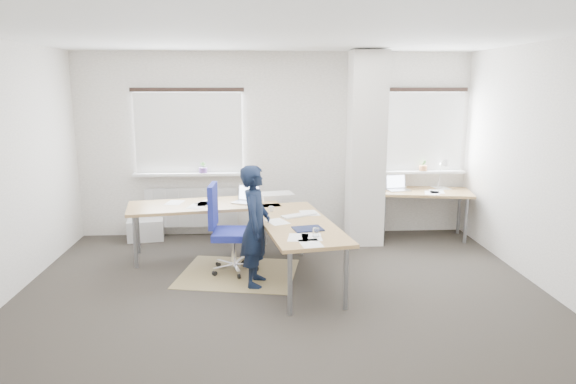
{
  "coord_description": "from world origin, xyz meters",
  "views": [
    {
      "loc": [
        -0.25,
        -5.37,
        2.32
      ],
      "look_at": [
        0.11,
        0.9,
        1.0
      ],
      "focal_mm": 32.0,
      "sensor_mm": 36.0,
      "label": 1
    }
  ],
  "objects": [
    {
      "name": "desk_main",
      "position": [
        -0.36,
        0.98,
        0.69
      ],
      "size": [
        2.82,
        2.63,
        0.96
      ],
      "rotation": [
        0.0,
        0.0,
        0.17
      ],
      "color": "olive",
      "rests_on": "ground"
    },
    {
      "name": "ground",
      "position": [
        0.0,
        0.0,
        0.0
      ],
      "size": [
        6.0,
        6.0,
        0.0
      ],
      "primitive_type": "plane",
      "color": "#292621",
      "rests_on": "ground"
    },
    {
      "name": "white_crate",
      "position": [
        -1.98,
        2.25,
        0.16
      ],
      "size": [
        0.57,
        0.44,
        0.31
      ],
      "primitive_type": "cube",
      "rotation": [
        0.0,
        0.0,
        0.15
      ],
      "color": "white",
      "rests_on": "ground"
    },
    {
      "name": "desk_side",
      "position": [
        2.25,
        2.15,
        0.69
      ],
      "size": [
        1.5,
        0.93,
        1.22
      ],
      "rotation": [
        0.0,
        0.0,
        -0.17
      ],
      "color": "olive",
      "rests_on": "ground"
    },
    {
      "name": "task_chair",
      "position": [
        -0.62,
        0.8,
        0.31
      ],
      "size": [
        0.61,
        0.6,
        1.12
      ],
      "rotation": [
        0.0,
        0.0,
        -0.06
      ],
      "color": "navy",
      "rests_on": "ground"
    },
    {
      "name": "floor_mat",
      "position": [
        -0.53,
        0.71,
        0.0
      ],
      "size": [
        1.59,
        1.42,
        0.01
      ],
      "primitive_type": "cube",
      "rotation": [
        0.0,
        0.0,
        -0.18
      ],
      "color": "olive",
      "rests_on": "ground"
    },
    {
      "name": "person",
      "position": [
        -0.3,
        0.37,
        0.71
      ],
      "size": [
        0.41,
        0.56,
        1.42
      ],
      "primitive_type": "imported",
      "rotation": [
        0.0,
        0.0,
        1.43
      ],
      "color": "black",
      "rests_on": "ground"
    },
    {
      "name": "room_shell",
      "position": [
        0.18,
        0.45,
        1.75
      ],
      "size": [
        6.04,
        5.04,
        2.82
      ],
      "color": "beige",
      "rests_on": "ground"
    }
  ]
}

